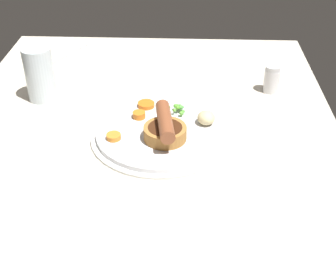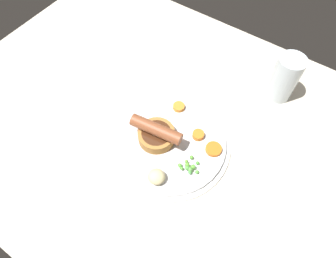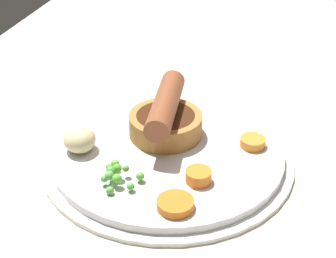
{
  "view_description": "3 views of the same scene",
  "coord_description": "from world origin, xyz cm",
  "px_view_note": "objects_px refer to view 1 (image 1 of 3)",
  "views": [
    {
      "loc": [
        -72.61,
        -8.39,
        54.8
      ],
      "look_at": [
        3.16,
        -5.13,
        5.46
      ],
      "focal_mm": 50.0,
      "sensor_mm": 36.0,
      "label": 1
    },
    {
      "loc": [
        22.48,
        -30.85,
        62.82
      ],
      "look_at": [
        2.51,
        -1.68,
        5.46
      ],
      "focal_mm": 32.0,
      "sensor_mm": 36.0,
      "label": 2
    },
    {
      "loc": [
        52.71,
        11.2,
        38.8
      ],
      "look_at": [
        3.29,
        -3.81,
        6.38
      ],
      "focal_mm": 60.0,
      "sensor_mm": 36.0,
      "label": 3
    }
  ],
  "objects_px": {
    "carrot_slice_3": "(145,105)",
    "potato_chunk_0": "(206,118)",
    "sausage_pudding": "(165,129)",
    "dinner_plate": "(160,134)",
    "carrot_slice_1": "(114,137)",
    "carrot_slice_0": "(139,115)",
    "pea_pile": "(177,108)",
    "salt_shaker": "(272,79)",
    "fork": "(64,56)",
    "drinking_glass": "(40,74)"
  },
  "relations": [
    {
      "from": "pea_pile",
      "to": "carrot_slice_1",
      "type": "relative_size",
      "value": 1.65
    },
    {
      "from": "pea_pile",
      "to": "dinner_plate",
      "type": "bearing_deg",
      "value": 155.85
    },
    {
      "from": "potato_chunk_0",
      "to": "drinking_glass",
      "type": "height_order",
      "value": "drinking_glass"
    },
    {
      "from": "pea_pile",
      "to": "salt_shaker",
      "type": "distance_m",
      "value": 0.25
    },
    {
      "from": "salt_shaker",
      "to": "carrot_slice_3",
      "type": "bearing_deg",
      "value": 110.46
    },
    {
      "from": "fork",
      "to": "drinking_glass",
      "type": "relative_size",
      "value": 1.49
    },
    {
      "from": "carrot_slice_0",
      "to": "carrot_slice_3",
      "type": "xyz_separation_m",
      "value": [
        0.05,
        -0.01,
        -0.0
      ]
    },
    {
      "from": "carrot_slice_1",
      "to": "salt_shaker",
      "type": "xyz_separation_m",
      "value": [
        0.23,
        -0.33,
        0.01
      ]
    },
    {
      "from": "carrot_slice_1",
      "to": "carrot_slice_3",
      "type": "xyz_separation_m",
      "value": [
        0.13,
        -0.05,
        -0.0
      ]
    },
    {
      "from": "sausage_pudding",
      "to": "carrot_slice_3",
      "type": "xyz_separation_m",
      "value": [
        0.12,
        0.05,
        -0.02
      ]
    },
    {
      "from": "pea_pile",
      "to": "fork",
      "type": "height_order",
      "value": "pea_pile"
    },
    {
      "from": "pea_pile",
      "to": "drinking_glass",
      "type": "relative_size",
      "value": 0.38
    },
    {
      "from": "carrot_slice_1",
      "to": "salt_shaker",
      "type": "relative_size",
      "value": 0.43
    },
    {
      "from": "sausage_pudding",
      "to": "drinking_glass",
      "type": "bearing_deg",
      "value": 51.06
    },
    {
      "from": "potato_chunk_0",
      "to": "carrot_slice_0",
      "type": "xyz_separation_m",
      "value": [
        0.02,
        0.14,
        -0.01
      ]
    },
    {
      "from": "pea_pile",
      "to": "carrot_slice_3",
      "type": "distance_m",
      "value": 0.07
    },
    {
      "from": "carrot_slice_3",
      "to": "drinking_glass",
      "type": "bearing_deg",
      "value": 77.78
    },
    {
      "from": "dinner_plate",
      "to": "pea_pile",
      "type": "xyz_separation_m",
      "value": [
        0.07,
        -0.03,
        0.02
      ]
    },
    {
      "from": "fork",
      "to": "carrot_slice_3",
      "type": "bearing_deg",
      "value": -111.33
    },
    {
      "from": "potato_chunk_0",
      "to": "carrot_slice_0",
      "type": "bearing_deg",
      "value": 82.82
    },
    {
      "from": "pea_pile",
      "to": "fork",
      "type": "relative_size",
      "value": 0.26
    },
    {
      "from": "potato_chunk_0",
      "to": "carrot_slice_3",
      "type": "xyz_separation_m",
      "value": [
        0.06,
        0.13,
        -0.01
      ]
    },
    {
      "from": "carrot_slice_3",
      "to": "potato_chunk_0",
      "type": "bearing_deg",
      "value": -116.2
    },
    {
      "from": "carrot_slice_0",
      "to": "carrot_slice_3",
      "type": "distance_m",
      "value": 0.05
    },
    {
      "from": "carrot_slice_3",
      "to": "drinking_glass",
      "type": "height_order",
      "value": "drinking_glass"
    },
    {
      "from": "sausage_pudding",
      "to": "pea_pile",
      "type": "relative_size",
      "value": 2.58
    },
    {
      "from": "pea_pile",
      "to": "carrot_slice_0",
      "type": "bearing_deg",
      "value": 107.69
    },
    {
      "from": "potato_chunk_0",
      "to": "salt_shaker",
      "type": "distance_m",
      "value": 0.23
    },
    {
      "from": "pea_pile",
      "to": "potato_chunk_0",
      "type": "height_order",
      "value": "potato_chunk_0"
    },
    {
      "from": "pea_pile",
      "to": "potato_chunk_0",
      "type": "xyz_separation_m",
      "value": [
        -0.04,
        -0.06,
        0.0
      ]
    },
    {
      "from": "pea_pile",
      "to": "carrot_slice_3",
      "type": "bearing_deg",
      "value": 73.04
    },
    {
      "from": "pea_pile",
      "to": "carrot_slice_1",
      "type": "bearing_deg",
      "value": 131.18
    },
    {
      "from": "sausage_pudding",
      "to": "potato_chunk_0",
      "type": "distance_m",
      "value": 0.1
    },
    {
      "from": "carrot_slice_0",
      "to": "carrot_slice_3",
      "type": "relative_size",
      "value": 0.74
    },
    {
      "from": "fork",
      "to": "salt_shaker",
      "type": "distance_m",
      "value": 0.55
    },
    {
      "from": "pea_pile",
      "to": "salt_shaker",
      "type": "relative_size",
      "value": 0.72
    },
    {
      "from": "potato_chunk_0",
      "to": "dinner_plate",
      "type": "bearing_deg",
      "value": 107.56
    },
    {
      "from": "dinner_plate",
      "to": "carrot_slice_0",
      "type": "bearing_deg",
      "value": 45.09
    },
    {
      "from": "dinner_plate",
      "to": "salt_shaker",
      "type": "height_order",
      "value": "salt_shaker"
    },
    {
      "from": "potato_chunk_0",
      "to": "fork",
      "type": "distance_m",
      "value": 0.5
    },
    {
      "from": "pea_pile",
      "to": "potato_chunk_0",
      "type": "relative_size",
      "value": 1.26
    },
    {
      "from": "carrot_slice_3",
      "to": "salt_shaker",
      "type": "bearing_deg",
      "value": -69.54
    },
    {
      "from": "carrot_slice_1",
      "to": "carrot_slice_3",
      "type": "bearing_deg",
      "value": -21.53
    },
    {
      "from": "sausage_pudding",
      "to": "carrot_slice_1",
      "type": "distance_m",
      "value": 0.1
    },
    {
      "from": "salt_shaker",
      "to": "drinking_glass",
      "type": "bearing_deg",
      "value": 95.99
    },
    {
      "from": "dinner_plate",
      "to": "drinking_glass",
      "type": "bearing_deg",
      "value": 62.39
    },
    {
      "from": "carrot_slice_0",
      "to": "carrot_slice_1",
      "type": "relative_size",
      "value": 0.94
    },
    {
      "from": "potato_chunk_0",
      "to": "carrot_slice_1",
      "type": "distance_m",
      "value": 0.19
    },
    {
      "from": "salt_shaker",
      "to": "pea_pile",
      "type": "bearing_deg",
      "value": 120.76
    },
    {
      "from": "pea_pile",
      "to": "carrot_slice_0",
      "type": "relative_size",
      "value": 1.75
    }
  ]
}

